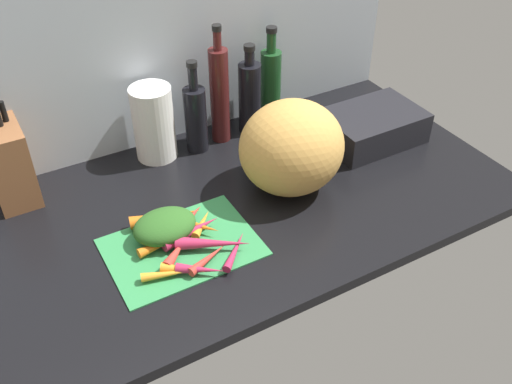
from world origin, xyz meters
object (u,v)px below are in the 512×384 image
at_px(carrot_8, 213,243).
at_px(bottle_0, 196,117).
at_px(carrot_12, 195,225).
at_px(carrot_7, 236,250).
at_px(paper_towel_roll, 153,123).
at_px(bottle_1, 220,94).
at_px(carrot_2, 208,258).
at_px(dish_rack, 372,126).
at_px(carrot_6, 188,219).
at_px(bottle_3, 271,83).
at_px(carrot_3, 183,270).
at_px(carrot_5, 169,274).
at_px(carrot_0, 202,223).
at_px(knife_block, 8,163).
at_px(carrot_1, 200,270).
at_px(carrot_11, 177,252).
at_px(carrot_4, 166,217).
at_px(carrot_9, 191,231).
at_px(bottle_2, 250,96).
at_px(cutting_board, 182,246).
at_px(winter_squash, 292,148).
at_px(carrot_10, 162,244).

xyz_separation_m(carrot_8, bottle_0, (0.16, 0.42, 0.08)).
bearing_deg(carrot_12, carrot_7, -68.50).
relative_size(paper_towel_roll, bottle_1, 0.61).
bearing_deg(carrot_7, carrot_2, 174.38).
height_order(bottle_0, dish_rack, bottle_0).
height_order(carrot_6, bottle_3, bottle_3).
height_order(carrot_3, carrot_5, carrot_3).
distance_m(carrot_0, carrot_8, 0.09).
xyz_separation_m(knife_block, paper_towel_roll, (0.40, -0.00, 0.00)).
distance_m(carrot_1, carrot_11, 0.08).
bearing_deg(carrot_4, bottle_3, 32.74).
bearing_deg(carrot_9, carrot_3, -123.38).
height_order(carrot_9, bottle_2, bottle_2).
height_order(carrot_1, knife_block, knife_block).
bearing_deg(cutting_board, carrot_8, -38.20).
relative_size(cutting_board, dish_rack, 1.22).
xyz_separation_m(carrot_5, carrot_11, (0.04, 0.05, 0.00)).
height_order(carrot_0, carrot_3, carrot_3).
bearing_deg(dish_rack, bottle_0, 155.54).
height_order(carrot_5, knife_block, knife_block).
bearing_deg(carrot_2, carrot_3, -175.03).
height_order(carrot_12, winter_squash, winter_squash).
xyz_separation_m(carrot_0, bottle_0, (0.15, 0.34, 0.09)).
bearing_deg(carrot_6, bottle_2, 42.26).
xyz_separation_m(carrot_8, bottle_2, (0.35, 0.44, 0.09)).
distance_m(carrot_1, carrot_7, 0.10).
relative_size(carrot_5, bottle_1, 0.35).
xyz_separation_m(carrot_3, carrot_4, (0.04, 0.19, 0.00)).
xyz_separation_m(carrot_7, paper_towel_roll, (-0.00, 0.49, 0.09)).
bearing_deg(carrot_0, carrot_12, -174.20).
bearing_deg(carrot_9, bottle_2, 45.03).
distance_m(carrot_3, bottle_2, 0.66).
distance_m(cutting_board, carrot_0, 0.08).
xyz_separation_m(carrot_10, knife_block, (-0.26, 0.39, 0.09)).
bearing_deg(bottle_1, dish_rack, -30.67).
bearing_deg(carrot_1, carrot_4, 89.49).
distance_m(winter_squash, bottle_3, 0.37).
relative_size(carrot_3, knife_block, 0.38).
bearing_deg(carrot_5, carrot_4, 69.52).
height_order(bottle_0, bottle_2, bottle_2).
relative_size(carrot_4, carrot_11, 1.73).
relative_size(carrot_6, carrot_12, 0.93).
bearing_deg(bottle_0, carrot_3, -118.62).
bearing_deg(carrot_10, carrot_9, 0.39).
relative_size(carrot_1, carrot_11, 1.07).
relative_size(carrot_4, bottle_3, 0.58).
height_order(carrot_9, paper_towel_roll, paper_towel_roll).
relative_size(carrot_12, bottle_2, 0.45).
bearing_deg(bottle_3, carrot_1, -133.44).
xyz_separation_m(carrot_0, carrot_4, (-0.07, 0.06, 0.01)).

